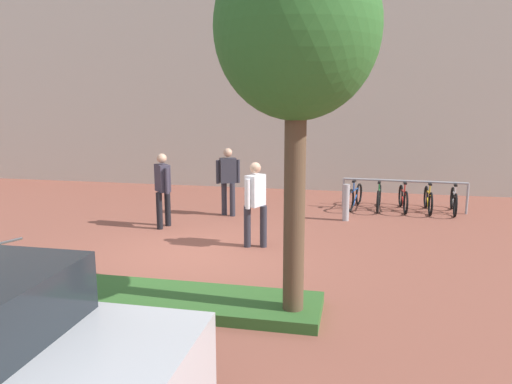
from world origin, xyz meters
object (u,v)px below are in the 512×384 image
Objects in this scene: bike_rack_cluster at (403,198)px; person_shirt_blue at (255,199)px; bollard_steel at (346,202)px; person_suited_dark at (228,177)px; tree_sidewalk at (297,32)px; person_suited_navy at (163,186)px.

person_shirt_blue reaches higher than bike_rack_cluster.
bollard_steel is 2.99m from person_suited_dark.
bollard_steel is at bearing 1.20° from person_suited_dark.
bollard_steel is at bearing -135.92° from bike_rack_cluster.
tree_sidewalk is at bearing -105.62° from bike_rack_cluster.
person_shirt_blue is (1.23, -2.51, 0.00)m from person_suited_dark.
person_suited_navy is at bearing -152.23° from bike_rack_cluster.
person_shirt_blue is (-1.71, -2.58, 0.53)m from bollard_steel.
person_shirt_blue is at bearing -123.64° from bollard_steel.
person_suited_dark is at bearing 51.50° from person_suited_navy.
bollard_steel is 4.41m from person_suited_navy.
bollard_steel is at bearing 20.27° from person_suited_navy.
tree_sidewalk is at bearing -95.34° from bollard_steel.
person_suited_navy is 1.00× the size of person_suited_dark.
tree_sidewalk is 2.87× the size of person_shirt_blue.
bollard_steel is at bearing 84.66° from tree_sidewalk.
person_suited_navy and person_shirt_blue have the same top height.
tree_sidewalk is 6.17m from person_suited_navy.
bollard_steel is 3.14m from person_shirt_blue.
tree_sidewalk is 4.35m from person_shirt_blue.
bike_rack_cluster is 2.04m from bollard_steel.
person_shirt_blue is (-3.17, -3.99, 0.64)m from bike_rack_cluster.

